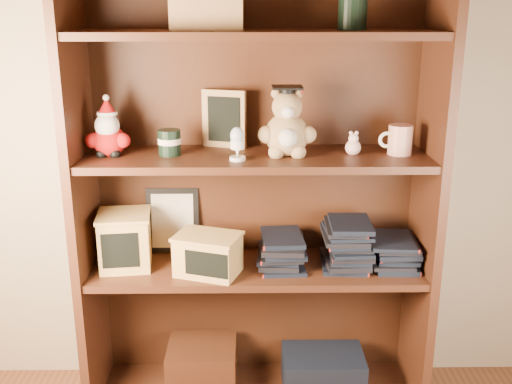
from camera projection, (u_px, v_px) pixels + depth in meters
room_envelope at (349, 14)px, 0.60m from camera, size 3.04×3.04×2.51m
bookcase at (255, 199)px, 2.09m from camera, size 1.20×0.35×1.60m
shelf_lower at (256, 268)px, 2.11m from camera, size 1.14×0.33×0.02m
shelf_upper at (256, 158)px, 1.99m from camera, size 1.14×0.33×0.02m
santa_plush at (108, 133)px, 1.95m from camera, size 0.15×0.11×0.21m
teachers_tin at (170, 142)px, 1.97m from camera, size 0.08×0.08×0.08m
chalkboard_plaque at (224, 120)px, 2.07m from camera, size 0.15×0.11×0.20m
egg_cup at (237, 143)px, 1.90m from camera, size 0.05×0.05×0.11m
grad_teddy_bear at (287, 129)px, 1.96m from camera, size 0.19×0.16×0.23m
pink_figurine at (353, 145)px, 1.98m from camera, size 0.05×0.05×0.08m
teacher_mug at (399, 140)px, 1.98m from camera, size 0.11×0.08×0.10m
certificate_frame at (173, 220)px, 2.20m from camera, size 0.19×0.05×0.24m
treats_box at (125, 240)px, 2.07m from camera, size 0.20×0.20×0.19m
pencils_box at (208, 254)px, 2.02m from camera, size 0.25×0.21×0.14m
book_stack_left at (281, 250)px, 2.09m from camera, size 0.14×0.20×0.11m
book_stack_mid at (347, 242)px, 2.08m from camera, size 0.14×0.20×0.18m
book_stack_right at (393, 250)px, 2.09m from camera, size 0.14×0.20×0.11m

